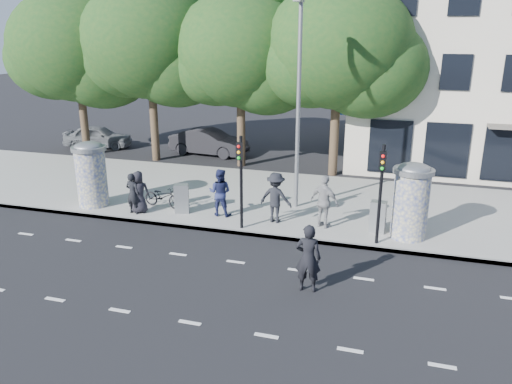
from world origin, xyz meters
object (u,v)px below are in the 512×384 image
(cabinet_left, at_px, (182,198))
(car_mid, at_px, (209,142))
(car_left, at_px, (98,137))
(ped_d, at_px, (276,198))
(ped_c, at_px, (220,192))
(street_lamp, at_px, (298,91))
(cabinet_right, at_px, (378,217))
(ped_b, at_px, (133,193))
(ad_column_right, at_px, (411,199))
(traffic_pole_near, at_px, (241,173))
(man_road, at_px, (308,258))
(bicycle, at_px, (163,196))
(traffic_pole_far, at_px, (381,185))
(ped_e, at_px, (325,202))
(ped_a, at_px, (139,192))
(ad_column_left, at_px, (91,172))

(cabinet_left, height_order, car_mid, car_mid)
(cabinet_left, xyz_separation_m, car_left, (-10.06, 9.58, -0.03))
(car_mid, bearing_deg, ped_d, -140.13)
(ped_c, distance_m, ped_d, 2.22)
(street_lamp, bearing_deg, ped_c, -145.74)
(cabinet_left, height_order, cabinet_right, cabinet_left)
(ped_b, bearing_deg, ad_column_right, -167.72)
(car_mid, bearing_deg, ped_b, -168.66)
(cabinet_left, bearing_deg, traffic_pole_near, -38.83)
(ped_d, distance_m, man_road, 4.98)
(ad_column_right, height_order, bicycle, ad_column_right)
(traffic_pole_far, distance_m, car_mid, 14.95)
(traffic_pole_far, bearing_deg, cabinet_left, 173.05)
(ad_column_right, xyz_separation_m, street_lamp, (-4.40, 1.93, 3.26))
(cabinet_right, bearing_deg, cabinet_left, -173.76)
(ped_b, relative_size, cabinet_left, 1.41)
(ped_e, bearing_deg, ad_column_right, -156.47)
(traffic_pole_far, height_order, car_mid, traffic_pole_far)
(ped_a, bearing_deg, street_lamp, -178.31)
(traffic_pole_near, relative_size, man_road, 1.71)
(street_lamp, relative_size, cabinet_left, 6.92)
(traffic_pole_far, relative_size, ped_e, 1.74)
(ad_column_left, xyz_separation_m, ped_c, (5.40, 0.36, -0.46))
(ped_d, xyz_separation_m, car_mid, (-6.53, 9.73, -0.34))
(ad_column_left, relative_size, traffic_pole_far, 0.78)
(ad_column_left, height_order, cabinet_right, ad_column_left)
(ped_d, relative_size, cabinet_right, 1.68)
(ped_d, bearing_deg, ped_c, 4.23)
(cabinet_left, xyz_separation_m, car_mid, (-2.75, 9.81, 0.03))
(ad_column_right, relative_size, car_mid, 0.57)
(cabinet_right, bearing_deg, ped_b, -170.22)
(man_road, relative_size, bicycle, 1.14)
(traffic_pole_near, bearing_deg, cabinet_right, 12.83)
(street_lamp, xyz_separation_m, bicycle, (-5.14, -1.58, -4.19))
(street_lamp, relative_size, ped_a, 4.76)
(ped_e, bearing_deg, ped_c, 23.26)
(traffic_pole_near, relative_size, cabinet_right, 2.99)
(cabinet_right, bearing_deg, traffic_pole_near, -162.16)
(street_lamp, distance_m, ped_b, 7.50)
(car_mid, bearing_deg, ped_c, -149.98)
(ped_b, distance_m, man_road, 8.54)
(ped_c, height_order, ped_e, ped_e)
(ped_d, distance_m, car_left, 16.79)
(traffic_pole_far, distance_m, man_road, 4.09)
(car_left, xyz_separation_m, car_mid, (7.31, 0.23, 0.06))
(traffic_pole_near, distance_m, man_road, 4.85)
(traffic_pole_far, bearing_deg, ped_a, 177.15)
(ped_a, bearing_deg, car_left, -70.74)
(cabinet_left, bearing_deg, car_mid, 85.31)
(ped_d, bearing_deg, traffic_pole_near, 50.39)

